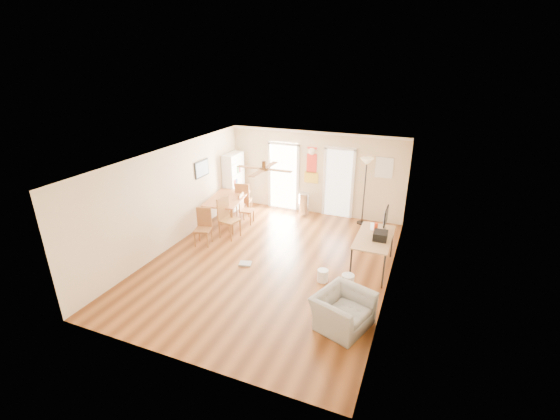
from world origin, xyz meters
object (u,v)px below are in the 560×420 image
at_px(dining_chair_far, 244,199).
at_px(printer, 380,236).
at_px(wastebasket_a, 323,275).
at_px(trash_can, 304,204).
at_px(dining_table, 227,210).
at_px(torchiere_lamp, 364,192).
at_px(dining_chair_right_a, 247,209).
at_px(bookshelf, 234,181).
at_px(dining_chair_near, 203,228).
at_px(armchair, 343,310).
at_px(dining_chair_right_b, 229,218).
at_px(computer_desk, 373,253).
at_px(wastebasket_b, 348,281).

xyz_separation_m(dining_chair_far, printer, (4.44, -1.92, 0.39)).
bearing_deg(wastebasket_a, trash_can, 115.12).
distance_m(dining_table, torchiere_lamp, 4.07).
bearing_deg(printer, dining_chair_right_a, 159.06).
distance_m(dining_table, dining_chair_far, 0.79).
distance_m(bookshelf, printer, 5.52).
bearing_deg(dining_chair_near, dining_table, 80.53).
height_order(dining_chair_far, trash_can, dining_chair_far).
xyz_separation_m(dining_chair_near, armchair, (4.18, -1.83, -0.16)).
relative_size(dining_chair_right_b, dining_chair_far, 1.05).
bearing_deg(dining_table, trash_can, 37.65).
height_order(dining_chair_right_b, printer, dining_chair_right_b).
relative_size(dining_table, dining_chair_right_b, 1.42).
bearing_deg(torchiere_lamp, trash_can, -179.74).
bearing_deg(dining_chair_right_b, computer_desk, -83.13).
height_order(wastebasket_a, wastebasket_b, wastebasket_b).
bearing_deg(wastebasket_b, dining_chair_far, 144.39).
height_order(bookshelf, dining_chair_right_b, bookshelf).
relative_size(torchiere_lamp, armchair, 1.98).
xyz_separation_m(bookshelf, dining_chair_right_a, (0.95, -0.97, -0.46)).
height_order(trash_can, torchiere_lamp, torchiere_lamp).
xyz_separation_m(dining_chair_right_a, wastebasket_a, (3.00, -2.22, -0.31)).
bearing_deg(dining_table, wastebasket_b, -26.73).
xyz_separation_m(printer, wastebasket_b, (-0.48, -0.91, -0.77)).
xyz_separation_m(dining_chair_right_b, printer, (4.05, -0.33, 0.37)).
height_order(printer, armchair, printer).
bearing_deg(printer, wastebasket_b, -120.16).
bearing_deg(computer_desk, torchiere_lamp, 105.67).
distance_m(dining_chair_near, printer, 4.51).
bearing_deg(computer_desk, dining_table, 166.56).
distance_m(torchiere_lamp, printer, 2.78).
xyz_separation_m(torchiere_lamp, computer_desk, (0.71, -2.55, -0.58)).
bearing_deg(dining_chair_far, trash_can, -172.12).
relative_size(dining_chair_right_a, trash_can, 1.30).
height_order(bookshelf, dining_chair_far, bookshelf).
bearing_deg(dining_chair_near, printer, -9.72).
bearing_deg(printer, trash_can, 133.26).
bearing_deg(dining_chair_near, wastebasket_b, -22.15).
bearing_deg(dining_table, armchair, -37.77).
distance_m(dining_chair_far, printer, 4.85).
xyz_separation_m(torchiere_lamp, wastebasket_b, (0.37, -3.56, -0.84)).
distance_m(bookshelf, trash_can, 2.39).
bearing_deg(dining_chair_near, dining_chair_right_a, 61.81).
distance_m(dining_chair_right_a, torchiere_lamp, 3.48).
xyz_separation_m(dining_table, armchair, (4.30, -3.33, -0.07)).
relative_size(dining_chair_right_a, wastebasket_b, 2.87).
relative_size(dining_chair_far, wastebasket_a, 3.84).
relative_size(bookshelf, wastebasket_b, 5.78).
height_order(dining_table, torchiere_lamp, torchiere_lamp).
xyz_separation_m(dining_chair_right_b, armchair, (3.75, -2.50, -0.23)).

